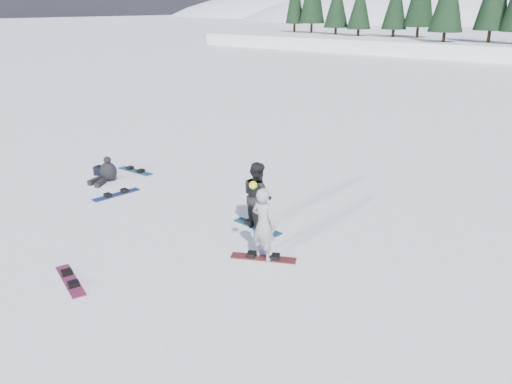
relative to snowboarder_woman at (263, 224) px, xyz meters
The scene contains 10 objects.
ground 2.32m from the snowboarder_woman, 148.09° to the right, with size 420.00×420.00×0.00m, color white.
snowboarder_woman is the anchor object (origin of this frame).
snowboarder_man 1.71m from the snowboarder_woman, 132.90° to the left, with size 0.86×0.67×1.77m, color black.
seated_rider 7.36m from the snowboarder_woman, behind, with size 0.74×1.07×0.83m.
gear_bag 8.10m from the snowboarder_woman, behind, with size 0.45×0.30×0.30m, color black.
snowboard_woman 0.86m from the snowboarder_woman, 30.96° to the left, with size 1.50×0.28×0.03m, color maroon.
snowboard_man 1.91m from the snowboarder_woman, 132.90° to the left, with size 1.50×0.28×0.03m, color #16597D.
snowboard_loose_a 6.05m from the snowboarder_woman, behind, with size 1.50×0.28×0.03m, color navy.
snowboard_loose_b 4.27m from the snowboarder_woman, 127.59° to the right, with size 1.50×0.28×0.03m, color #9D2254.
snowboard_loose_c 7.75m from the snowboarder_woman, 163.06° to the left, with size 1.50×0.28×0.03m, color #19628A.
Camera 1 is at (8.01, -6.88, 5.44)m, focal length 35.00 mm.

